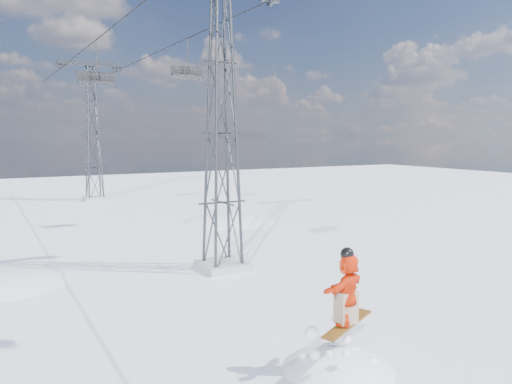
# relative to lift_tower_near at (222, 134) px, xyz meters

# --- Properties ---
(ground) EXTENTS (120.00, 120.00, 0.00)m
(ground) POSITION_rel_lift_tower_near_xyz_m (-0.80, -8.00, -5.47)
(ground) COLOR white
(ground) RESTS_ON ground
(lift_tower_near) EXTENTS (5.20, 1.80, 11.43)m
(lift_tower_near) POSITION_rel_lift_tower_near_xyz_m (0.00, 0.00, 0.00)
(lift_tower_near) COLOR #999999
(lift_tower_near) RESTS_ON ground
(lift_tower_far) EXTENTS (5.20, 1.80, 11.43)m
(lift_tower_far) POSITION_rel_lift_tower_near_xyz_m (0.00, 25.00, 0.00)
(lift_tower_far) COLOR #999999
(lift_tower_far) RESTS_ON ground
(haul_cables) EXTENTS (4.46, 51.00, 0.06)m
(haul_cables) POSITION_rel_lift_tower_near_xyz_m (0.00, 11.50, 5.38)
(haul_cables) COLOR black
(haul_cables) RESTS_ON ground
(lift_chair_mid) EXTENTS (1.86, 0.53, 2.31)m
(lift_chair_mid) POSITION_rel_lift_tower_near_xyz_m (2.20, 9.13, 3.54)
(lift_chair_mid) COLOR #232326
(lift_chair_mid) RESTS_ON ground
(lift_chair_far) EXTENTS (2.14, 0.62, 2.66)m
(lift_chair_far) POSITION_rel_lift_tower_near_xyz_m (-2.20, 12.19, 3.25)
(lift_chair_far) COLOR #232326
(lift_chair_far) RESTS_ON ground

